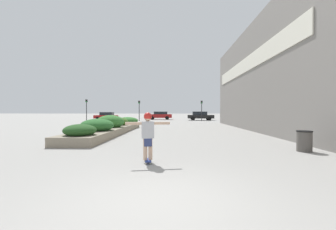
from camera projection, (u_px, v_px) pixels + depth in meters
ground_plane at (159, 203)px, 3.87m from camera, size 300.00×300.00×0.00m
building_wall_right at (279, 67)px, 13.76m from camera, size 0.67×32.96×8.63m
planter_box at (111, 126)px, 16.14m from camera, size 2.06×12.92×1.31m
skateboard at (148, 161)px, 6.89m from camera, size 0.29×0.62×0.09m
skateboarder at (148, 131)px, 6.87m from camera, size 1.35×0.33×1.46m
trash_bin at (304, 141)px, 8.82m from camera, size 0.58×0.58×0.82m
car_leftmost at (106, 116)px, 40.62m from camera, size 4.01×1.99×1.42m
car_center_left at (200, 116)px, 39.26m from camera, size 4.49×2.01×1.53m
car_center_right at (249, 116)px, 38.80m from camera, size 4.27×2.04×1.45m
car_rightmost at (160, 115)px, 42.81m from camera, size 4.59×1.84×1.52m
traffic_light_left at (139, 107)px, 36.30m from camera, size 0.28×0.30×3.30m
traffic_light_right at (202, 107)px, 36.43m from camera, size 0.28×0.30×3.30m
traffic_light_far_left at (86, 106)px, 36.29m from camera, size 0.28×0.30×3.49m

